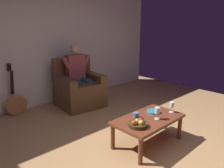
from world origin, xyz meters
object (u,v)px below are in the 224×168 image
object	(u,v)px
coffee_table	(148,122)
wine_glass_far	(157,111)
wine_glass_near	(172,105)
fruit_bowl	(138,124)
candle_jar	(136,115)
armchair	(79,90)
guitar	(16,103)
person_seated	(78,73)
decorative_dish	(154,111)

from	to	relation	value
coffee_table	wine_glass_far	bearing A→B (deg)	120.39
wine_glass_near	coffee_table	bearing A→B (deg)	-14.07
fruit_bowl	candle_jar	size ratio (longest dim) A/B	3.02
wine_glass_far	candle_jar	xyz separation A→B (m)	(0.18, -0.23, -0.08)
armchair	coffee_table	size ratio (longest dim) A/B	0.98
guitar	fruit_bowl	xyz separation A→B (m)	(-0.67, 2.46, 0.21)
armchair	person_seated	size ratio (longest dim) A/B	0.78
wine_glass_far	candle_jar	size ratio (longest dim) A/B	2.06
wine_glass_near	fruit_bowl	xyz separation A→B (m)	(0.74, -0.03, -0.07)
coffee_table	fruit_bowl	size ratio (longest dim) A/B	4.02
armchair	person_seated	distance (m)	0.35
person_seated	fruit_bowl	bearing A→B (deg)	82.63
wine_glass_far	fruit_bowl	size ratio (longest dim) A/B	0.68
person_seated	coffee_table	world-z (taller)	person_seated
wine_glass_near	fruit_bowl	distance (m)	0.74
wine_glass_near	wine_glass_far	bearing A→B (deg)	-0.38
person_seated	armchair	bearing A→B (deg)	90.00
fruit_bowl	candle_jar	world-z (taller)	fruit_bowl
person_seated	decorative_dish	xyz separation A→B (m)	(-0.04, 1.90, -0.28)
coffee_table	fruit_bowl	bearing A→B (deg)	12.88
wine_glass_near	candle_jar	world-z (taller)	wine_glass_near
person_seated	decorative_dish	world-z (taller)	person_seated
wine_glass_near	wine_glass_far	xyz separation A→B (m)	(0.36, -0.00, 0.00)
decorative_dish	candle_jar	distance (m)	0.35
wine_glass_far	candle_jar	distance (m)	0.30
wine_glass_far	decorative_dish	world-z (taller)	wine_glass_far
person_seated	candle_jar	bearing A→B (deg)	86.86
armchair	guitar	distance (m)	1.25
person_seated	coffee_table	size ratio (longest dim) A/B	1.26
person_seated	guitar	world-z (taller)	person_seated
wine_glass_far	candle_jar	world-z (taller)	wine_glass_far
wine_glass_near	fruit_bowl	size ratio (longest dim) A/B	0.63
wine_glass_near	fruit_bowl	bearing A→B (deg)	-2.70
guitar	wine_glass_near	world-z (taller)	guitar
decorative_dish	candle_jar	xyz separation A→B (m)	(0.35, -0.05, 0.03)
person_seated	candle_jar	world-z (taller)	person_seated
coffee_table	guitar	xyz separation A→B (m)	(0.98, -2.38, -0.12)
coffee_table	fruit_bowl	world-z (taller)	fruit_bowl
armchair	fruit_bowl	world-z (taller)	armchair
coffee_table	decorative_dish	bearing A→B (deg)	-161.65
armchair	wine_glass_near	size ratio (longest dim) A/B	6.18
armchair	wine_glass_far	distance (m)	2.07
person_seated	fruit_bowl	size ratio (longest dim) A/B	5.06
guitar	wine_glass_near	xyz separation A→B (m)	(-1.41, 2.49, 0.29)
wine_glass_near	fruit_bowl	world-z (taller)	wine_glass_near
armchair	person_seated	xyz separation A→B (m)	(-0.00, -0.02, 0.35)
decorative_dish	fruit_bowl	bearing A→B (deg)	15.22
person_seated	wine_glass_near	world-z (taller)	person_seated
wine_glass_near	candle_jar	xyz separation A→B (m)	(0.55, -0.23, -0.07)
wine_glass_far	fruit_bowl	xyz separation A→B (m)	(0.37, -0.03, -0.08)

